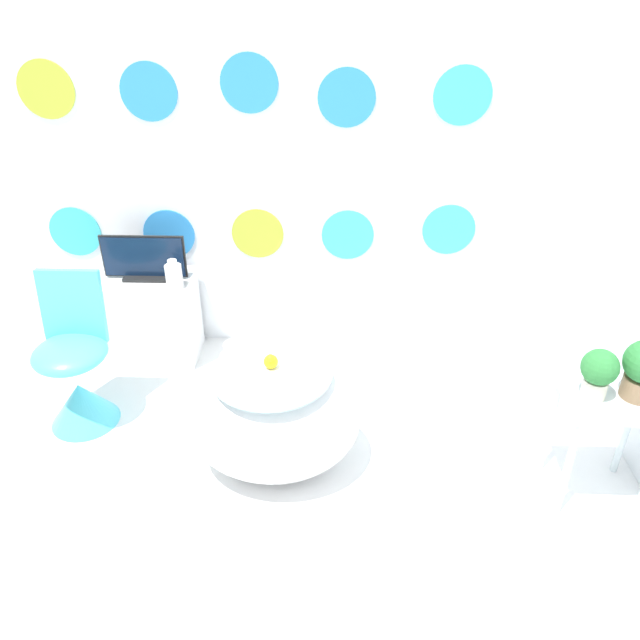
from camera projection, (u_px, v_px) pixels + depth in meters
wall_back_dotted at (253, 134)px, 3.35m from camera, size 4.80×0.05×2.60m
bathtub at (273, 417)px, 2.92m from camera, size 0.81×0.67×0.55m
rubber_duck at (271, 361)px, 2.76m from camera, size 0.07×0.07×0.08m
chair at (77, 378)px, 3.19m from camera, size 0.37×0.37×0.81m
tv_cabinet at (153, 317)px, 3.71m from camera, size 0.50×0.34×0.53m
tv at (144, 260)px, 3.52m from camera, size 0.48×0.12×0.26m
vase at (174, 276)px, 3.44m from camera, size 0.09×0.09×0.17m
side_table at (607, 420)px, 2.67m from camera, size 0.41×0.32×0.55m
potted_plant_left at (599, 371)px, 2.55m from camera, size 0.15×0.15×0.23m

